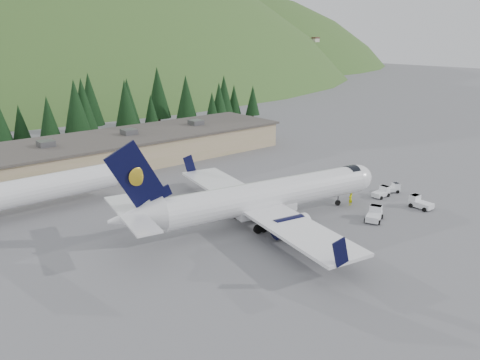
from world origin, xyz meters
name	(u,v)px	position (x,y,z in m)	size (l,w,h in m)	color
ground	(270,220)	(0.00, 0.00, 0.00)	(600.00, 600.00, 0.00)	slate
airliner	(263,197)	(-1.08, 0.20, 3.31)	(37.34, 35.24, 12.43)	white
second_airliner	(11,194)	(-24.92, 22.00, 3.32)	(27.50, 11.00, 10.05)	white
baggage_tug_a	(374,214)	(10.44, -8.48, 0.77)	(3.60, 2.93, 1.72)	white
baggage_tug_b	(392,188)	(21.88, -3.63, 0.64)	(2.98, 2.55, 1.43)	white
baggage_tug_c	(419,203)	(18.96, -9.80, 0.74)	(1.96, 3.15, 1.65)	white
terminal_building	(105,152)	(-5.01, 38.00, 2.62)	(71.00, 17.00, 6.10)	tan
baggage_tug_d	(382,192)	(18.99, -3.82, 0.67)	(2.84, 1.75, 1.50)	white
ramp_worker	(350,199)	(12.50, -3.10, 0.94)	(0.68, 0.45, 1.88)	#D9E100
tree_line	(37,113)	(-9.26, 60.14, 7.36)	(112.79, 19.19, 13.72)	black
hills	(87,226)	(53.34, 207.38, -82.80)	(614.00, 330.00, 300.00)	#344D1D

